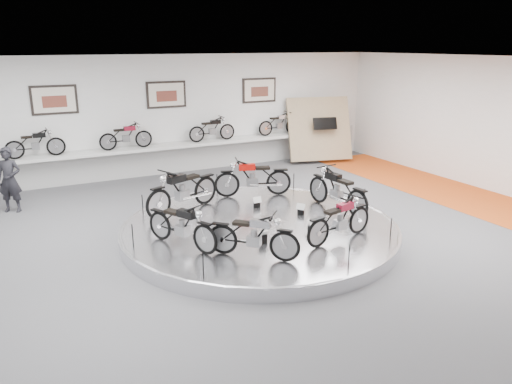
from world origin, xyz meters
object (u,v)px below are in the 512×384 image
bike_d (181,225)px  bike_f (340,219)px  bike_c (183,190)px  display_platform (260,230)px  shelf (171,146)px  bike_a (337,190)px  visitor (9,180)px  bike_e (253,235)px  bike_b (253,177)px

bike_d → bike_f: size_ratio=1.02×
bike_d → bike_c: bearing=134.3°
display_platform → shelf: shelf is taller
bike_a → bike_d: (-4.26, -0.47, -0.06)m
bike_a → display_platform: bearing=85.0°
display_platform → bike_c: (-1.26, 1.70, 0.71)m
display_platform → visitor: visitor is taller
bike_e → bike_d: bearing=176.6°
display_platform → bike_e: 1.99m
shelf → visitor: (-5.03, -1.75, -0.12)m
shelf → visitor: size_ratio=6.28×
bike_a → shelf: bearing=13.5°
bike_e → bike_f: bike_f is taller
display_platform → bike_c: bearing=126.6°
bike_e → bike_f: bearing=43.5°
shelf → bike_b: bearing=-78.5°
bike_d → bike_e: 1.57m
display_platform → bike_d: (-2.05, -0.44, 0.63)m
bike_c → visitor: bearing=-59.7°
bike_a → bike_c: 3.85m
display_platform → bike_e: (-0.99, -1.61, 0.62)m
display_platform → bike_c: bike_c is taller
bike_c → bike_e: bearing=73.0°
bike_a → bike_e: (-3.21, -1.63, -0.07)m
shelf → bike_a: 6.75m
display_platform → shelf: (0.00, 6.40, 0.85)m
bike_f → visitor: bearing=122.9°
bike_c → bike_d: bike_c is taller
bike_d → visitor: 5.90m
bike_d → bike_e: size_ratio=1.02×
bike_f → visitor: size_ratio=0.91×
bike_d → visitor: size_ratio=0.93×
bike_c → visitor: (-3.77, 2.95, 0.01)m
bike_d → bike_e: bearing=16.5°
display_platform → bike_f: bike_f is taller
shelf → bike_f: bike_f is taller
display_platform → bike_a: (2.21, 0.03, 0.68)m
bike_b → bike_e: size_ratio=1.13×
bike_c → bike_f: bike_c is taller
bike_c → visitor: visitor is taller
visitor → display_platform: bearing=-15.6°
bike_b → bike_c: (-2.15, -0.37, 0.03)m
shelf → bike_b: 4.42m
bike_b → visitor: 6.45m
visitor → bike_a: bearing=-5.5°
bike_e → bike_f: 2.03m
bike_a → bike_f: (-1.17, -1.67, -0.07)m
bike_a → bike_d: bike_a is taller
bike_d → visitor: (-2.99, 5.09, 0.10)m
bike_c → bike_f: size_ratio=1.20×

